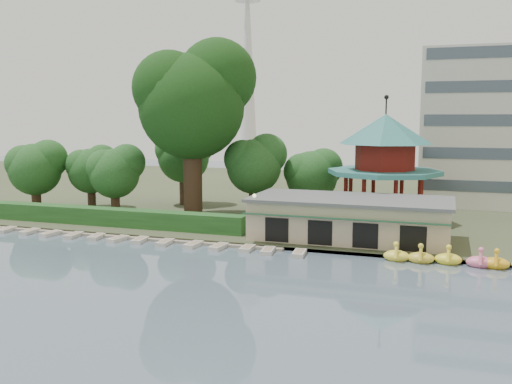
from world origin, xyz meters
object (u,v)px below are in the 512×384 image
at_px(boathouse, 350,218).
at_px(big_tree, 194,97).
at_px(dock, 120,236).
at_px(pavilion, 385,157).

bearing_deg(boathouse, big_tree, 161.73).
relative_size(dock, big_tree, 1.68).
bearing_deg(dock, big_tree, 73.95).
height_order(dock, big_tree, big_tree).
distance_m(dock, boathouse, 22.62).
bearing_deg(dock, boathouse, 12.24).
bearing_deg(big_tree, dock, -106.05).
relative_size(boathouse, pavilion, 1.38).
distance_m(boathouse, big_tree, 22.99).
xyz_separation_m(dock, boathouse, (22.00, 4.77, 2.25)).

